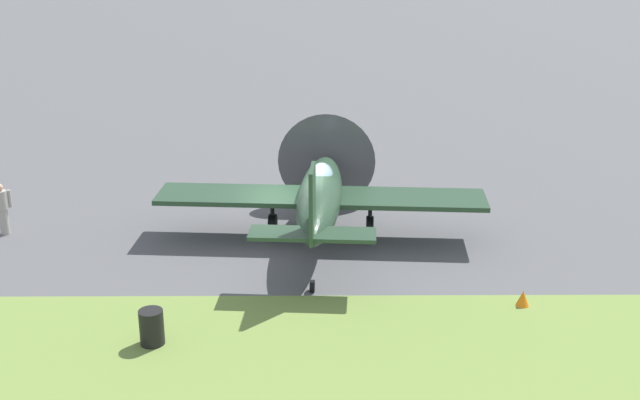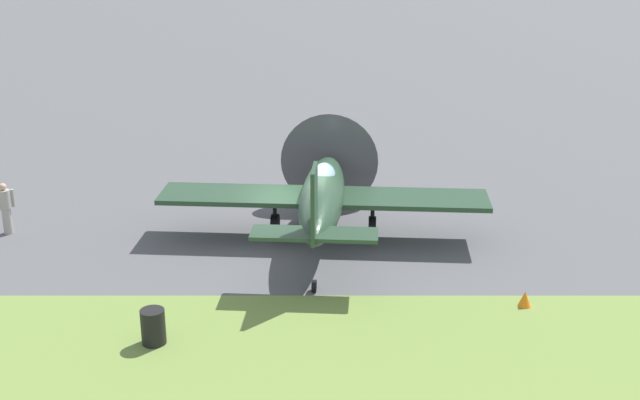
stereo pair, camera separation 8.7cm
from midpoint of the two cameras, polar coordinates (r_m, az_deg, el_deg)
name	(u,v)px [view 1 (the left image)]	position (r m, az deg, el deg)	size (l,w,h in m)	color
ground_plane	(288,238)	(26.31, -2.38, -2.68)	(160.00, 160.00, 0.00)	#515154
airplane_lead	(320,195)	(25.46, -0.07, 0.35)	(10.55, 8.34, 3.76)	#233D28
ground_crew_chief	(2,208)	(28.24, -21.55, -0.52)	(0.57, 0.38, 1.73)	#9E998E
fuel_drum	(152,327)	(20.37, -11.89, -8.76)	(0.60, 0.60, 0.90)	black
runway_marker_cone	(523,298)	(22.50, 13.98, -6.73)	(0.36, 0.36, 0.44)	orange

